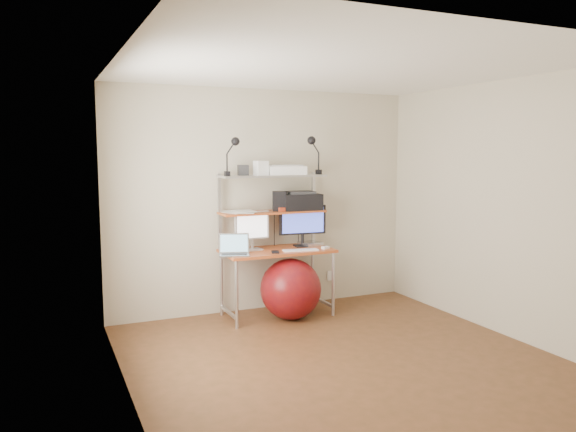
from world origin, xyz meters
The scene contains 20 objects.
room centered at (0.00, 0.00, 1.25)m, with size 3.60×3.60×3.60m.
computer_desk centered at (0.00, 1.50, 0.96)m, with size 1.20×0.60×1.57m.
wall_outlet centered at (0.85, 1.79, 0.30)m, with size 0.08×0.01×0.12m, color white.
monitor_silver centered at (-0.26, 1.53, 0.98)m, with size 0.41×0.17×0.45m.
monitor_black centered at (0.35, 1.53, 1.01)m, with size 0.55×0.17×0.54m.
laptop centered at (-0.53, 1.34, 0.79)m, with size 0.37×0.33×0.27m.
keyboard centered at (0.21, 1.27, 0.75)m, with size 0.38×0.11×0.01m, color white.
mouse centered at (0.51, 1.28, 0.75)m, with size 0.08×0.05×0.02m, color white.
mac_mini centered at (0.45, 1.53, 0.76)m, with size 0.21×0.21×0.04m, color #B3B4B8.
phone centered at (-0.09, 1.29, 0.75)m, with size 0.08×0.14×0.01m, color black.
printer centered at (0.34, 1.57, 1.25)m, with size 0.47×0.34×0.21m.
nas_cube centered at (0.08, 1.56, 1.26)m, with size 0.15×0.15×0.22m, color black.
red_box centered at (0.12, 1.52, 1.17)m, with size 0.16×0.11×0.04m, color #AF371C.
scanner centered at (0.16, 1.58, 1.60)m, with size 0.45×0.32×0.11m.
box_white centered at (-0.14, 1.56, 1.63)m, with size 0.13×0.11×0.16m, color white.
box_grey centered at (-0.33, 1.61, 1.61)m, with size 0.11×0.11×0.11m, color #303032.
clip_lamp_left centered at (-0.47, 1.50, 1.85)m, with size 0.16×0.09×0.41m.
clip_lamp_right centered at (0.46, 1.50, 1.86)m, with size 0.17×0.09×0.43m.
exercise_ball centered at (0.08, 1.26, 0.33)m, with size 0.66×0.66×0.66m, color maroon.
paper_stack centered at (-0.37, 1.57, 1.16)m, with size 0.39×0.43×0.02m.
Camera 1 is at (-2.35, -4.13, 1.81)m, focal length 35.00 mm.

